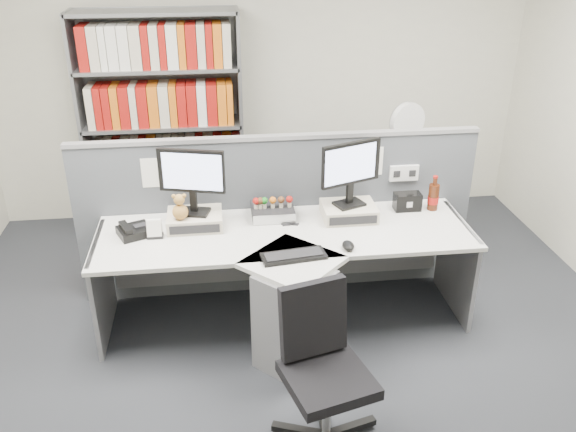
{
  "coord_description": "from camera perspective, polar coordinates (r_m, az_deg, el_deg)",
  "views": [
    {
      "loc": [
        -0.44,
        -2.87,
        2.65
      ],
      "look_at": [
        0.0,
        0.65,
        0.92
      ],
      "focal_mm": 37.77,
      "sensor_mm": 36.0,
      "label": 1
    }
  ],
  "objects": [
    {
      "name": "ground",
      "position": [
        3.93,
        1.22,
        -16.38
      ],
      "size": [
        5.5,
        5.5,
        0.0
      ],
      "primitive_type": "plane",
      "color": "#303339",
      "rests_on": "ground"
    },
    {
      "name": "room_shell",
      "position": [
        3.03,
        1.54,
        9.5
      ],
      "size": [
        5.04,
        5.54,
        2.72
      ],
      "color": "beige",
      "rests_on": "ground"
    },
    {
      "name": "partition",
      "position": [
        4.61,
        -0.87,
        0.21
      ],
      "size": [
        3.0,
        0.08,
        1.27
      ],
      "color": "#4E5259",
      "rests_on": "ground"
    },
    {
      "name": "desk",
      "position": [
        4.13,
        0.09,
        -6.13
      ],
      "size": [
        2.6,
        1.2,
        0.72
      ],
      "color": "silver",
      "rests_on": "ground"
    },
    {
      "name": "monitor_riser_left",
      "position": [
        4.29,
        -8.75,
        -0.35
      ],
      "size": [
        0.38,
        0.31,
        0.1
      ],
      "color": "beige",
      "rests_on": "desk"
    },
    {
      "name": "monitor_riser_right",
      "position": [
        4.38,
        5.75,
        0.44
      ],
      "size": [
        0.38,
        0.31,
        0.1
      ],
      "color": "beige",
      "rests_on": "desk"
    },
    {
      "name": "monitor_left",
      "position": [
        4.16,
        -9.05,
        3.73
      ],
      "size": [
        0.45,
        0.19,
        0.47
      ],
      "color": "black",
      "rests_on": "monitor_riser_left"
    },
    {
      "name": "monitor_right",
      "position": [
        4.25,
        5.93,
        4.49
      ],
      "size": [
        0.44,
        0.21,
        0.47
      ],
      "color": "black",
      "rests_on": "monitor_riser_right"
    },
    {
      "name": "desktop_pc",
      "position": [
        4.38,
        -1.45,
        0.4
      ],
      "size": [
        0.3,
        0.27,
        0.08
      ],
      "color": "black",
      "rests_on": "desk"
    },
    {
      "name": "figurines",
      "position": [
        4.33,
        -1.64,
        1.39
      ],
      "size": [
        0.29,
        0.05,
        0.09
      ],
      "color": "beige",
      "rests_on": "desktop_pc"
    },
    {
      "name": "keyboard",
      "position": [
        3.86,
        0.53,
        -3.77
      ],
      "size": [
        0.43,
        0.21,
        0.03
      ],
      "color": "black",
      "rests_on": "desk"
    },
    {
      "name": "mouse",
      "position": [
        3.98,
        5.69,
        -2.79
      ],
      "size": [
        0.08,
        0.12,
        0.05
      ],
      "primitive_type": "ellipsoid",
      "color": "black",
      "rests_on": "desk"
    },
    {
      "name": "desk_phone",
      "position": [
        4.25,
        -14.32,
        -1.37
      ],
      "size": [
        0.27,
        0.26,
        0.09
      ],
      "color": "black",
      "rests_on": "desk"
    },
    {
      "name": "desk_calendar",
      "position": [
        4.19,
        -12.45,
        -1.31
      ],
      "size": [
        0.11,
        0.08,
        0.13
      ],
      "color": "black",
      "rests_on": "desk"
    },
    {
      "name": "plush_toy",
      "position": [
        4.17,
        -10.14,
        0.71
      ],
      "size": [
        0.11,
        0.11,
        0.19
      ],
      "color": "#A57737",
      "rests_on": "monitor_riser_left"
    },
    {
      "name": "speaker",
      "position": [
        4.57,
        11.17,
        1.35
      ],
      "size": [
        0.19,
        0.11,
        0.13
      ],
      "primitive_type": "cube",
      "color": "black",
      "rests_on": "desk"
    },
    {
      "name": "cola_bottle",
      "position": [
        4.6,
        13.52,
        1.75
      ],
      "size": [
        0.08,
        0.08,
        0.27
      ],
      "color": "#3F190A",
      "rests_on": "desk"
    },
    {
      "name": "shelving_unit",
      "position": [
        5.59,
        -11.62,
        8.03
      ],
      "size": [
        1.41,
        0.4,
        2.0
      ],
      "color": "gray",
      "rests_on": "ground"
    },
    {
      "name": "filing_cabinet",
      "position": [
        5.63,
        10.49,
        1.4
      ],
      "size": [
        0.45,
        0.61,
        0.7
      ],
      "color": "gray",
      "rests_on": "ground"
    },
    {
      "name": "desk_fan",
      "position": [
        5.38,
        11.09,
        8.27
      ],
      "size": [
        0.33,
        0.21,
        0.57
      ],
      "color": "white",
      "rests_on": "filing_cabinet"
    },
    {
      "name": "office_chair",
      "position": [
        3.38,
        3.25,
        -13.8
      ],
      "size": [
        0.61,
        0.59,
        0.92
      ],
      "color": "silver",
      "rests_on": "ground"
    }
  ]
}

